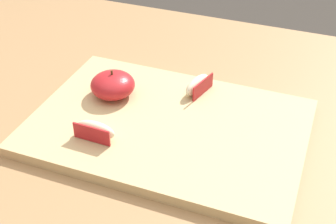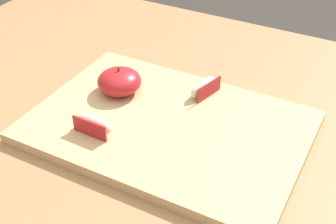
# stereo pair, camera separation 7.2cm
# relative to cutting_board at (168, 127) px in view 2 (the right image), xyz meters

# --- Properties ---
(dining_table) EXTENTS (1.33, 0.81, 0.76)m
(dining_table) POSITION_rel_cutting_board_xyz_m (0.07, 0.03, -0.12)
(dining_table) COLOR #9E754C
(dining_table) RESTS_ON ground_plane
(cutting_board) EXTENTS (0.43, 0.29, 0.02)m
(cutting_board) POSITION_rel_cutting_board_xyz_m (0.00, 0.00, 0.00)
(cutting_board) COLOR tan
(cutting_board) RESTS_ON dining_table
(apple_half_skin_up) EXTENTS (0.08, 0.08, 0.05)m
(apple_half_skin_up) POSITION_rel_cutting_board_xyz_m (-0.11, 0.04, 0.03)
(apple_half_skin_up) COLOR #B21E23
(apple_half_skin_up) RESTS_ON cutting_board
(apple_wedge_left) EXTENTS (0.04, 0.07, 0.03)m
(apple_wedge_left) POSITION_rel_cutting_board_xyz_m (0.02, 0.10, 0.02)
(apple_wedge_left) COLOR beige
(apple_wedge_left) RESTS_ON cutting_board
(apple_wedge_right) EXTENTS (0.06, 0.02, 0.03)m
(apple_wedge_right) POSITION_rel_cutting_board_xyz_m (-0.09, -0.07, 0.02)
(apple_wedge_right) COLOR beige
(apple_wedge_right) RESTS_ON cutting_board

